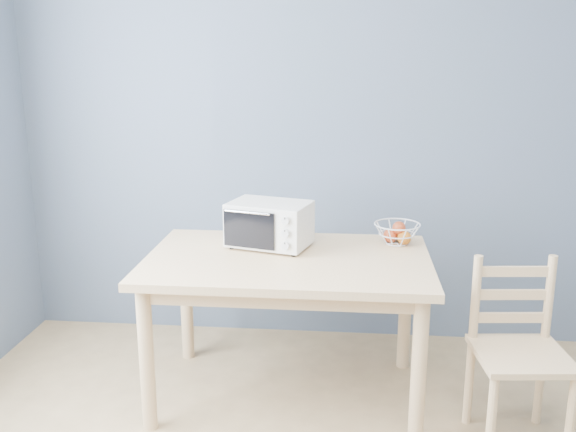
# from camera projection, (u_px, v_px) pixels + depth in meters

# --- Properties ---
(room) EXTENTS (4.01, 4.51, 2.61)m
(room) POSITION_uv_depth(u_px,v_px,m) (351.00, 230.00, 1.59)
(room) COLOR tan
(room) RESTS_ON ground
(dining_table) EXTENTS (1.40, 0.90, 0.75)m
(dining_table) POSITION_uv_depth(u_px,v_px,m) (288.00, 276.00, 3.19)
(dining_table) COLOR #E1BA87
(dining_table) RESTS_ON ground
(toaster_oven) EXTENTS (0.46, 0.37, 0.24)m
(toaster_oven) POSITION_uv_depth(u_px,v_px,m) (267.00, 223.00, 3.30)
(toaster_oven) COLOR silver
(toaster_oven) RESTS_ON dining_table
(fruit_basket) EXTENTS (0.31, 0.31, 0.12)m
(fruit_basket) POSITION_uv_depth(u_px,v_px,m) (397.00, 233.00, 3.36)
(fruit_basket) COLOR silver
(fruit_basket) RESTS_ON dining_table
(dining_chair) EXTENTS (0.43, 0.43, 0.84)m
(dining_chair) POSITION_uv_depth(u_px,v_px,m) (518.00, 355.00, 2.86)
(dining_chair) COLOR #E1BA87
(dining_chair) RESTS_ON ground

